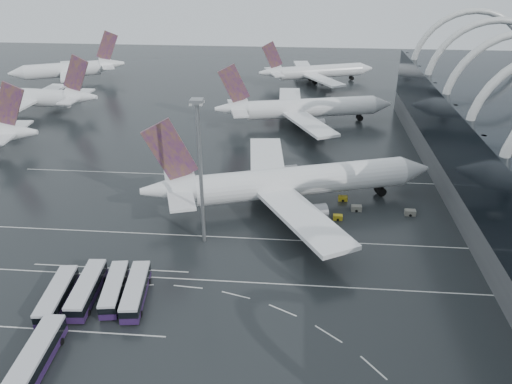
# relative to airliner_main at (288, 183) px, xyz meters

# --- Properties ---
(ground) EXTENTS (420.00, 420.00, 0.00)m
(ground) POSITION_rel_airliner_main_xyz_m (-6.38, -26.25, -5.44)
(ground) COLOR black
(ground) RESTS_ON ground
(lane_marking_near) EXTENTS (120.00, 0.25, 0.01)m
(lane_marking_near) POSITION_rel_airliner_main_xyz_m (-6.38, -28.25, -5.43)
(lane_marking_near) COLOR silver
(lane_marking_near) RESTS_ON ground
(lane_marking_mid) EXTENTS (120.00, 0.25, 0.01)m
(lane_marking_mid) POSITION_rel_airliner_main_xyz_m (-6.38, -14.25, -5.43)
(lane_marking_mid) COLOR silver
(lane_marking_mid) RESTS_ON ground
(lane_marking_far) EXTENTS (120.00, 0.25, 0.01)m
(lane_marking_far) POSITION_rel_airliner_main_xyz_m (-6.38, 13.75, -5.43)
(lane_marking_far) COLOR silver
(lane_marking_far) RESTS_ON ground
(bus_bay_line_south) EXTENTS (28.00, 0.25, 0.01)m
(bus_bay_line_south) POSITION_rel_airliner_main_xyz_m (-30.38, -42.25, -5.43)
(bus_bay_line_south) COLOR silver
(bus_bay_line_south) RESTS_ON ground
(bus_bay_line_north) EXTENTS (28.00, 0.25, 0.01)m
(bus_bay_line_north) POSITION_rel_airliner_main_xyz_m (-30.38, -26.25, -5.43)
(bus_bay_line_north) COLOR silver
(bus_bay_line_north) RESTS_ON ground
(airliner_main) EXTENTS (62.75, 54.36, 21.71)m
(airliner_main) POSITION_rel_airliner_main_xyz_m (0.00, 0.00, 0.00)
(airliner_main) COLOR white
(airliner_main) RESTS_ON ground
(airliner_gate_b) EXTENTS (56.15, 49.73, 19.68)m
(airliner_gate_b) POSITION_rel_airliner_main_xyz_m (2.83, 55.09, -0.51)
(airliner_gate_b) COLOR white
(airliner_gate_b) RESTS_ON ground
(airliner_gate_c) EXTENTS (47.52, 43.30, 17.40)m
(airliner_gate_c) POSITION_rel_airliner_main_xyz_m (7.91, 107.10, -1.09)
(airliner_gate_c) COLOR white
(airliner_gate_c) RESTS_ON ground
(jet_remote_mid) EXTENTS (45.60, 36.73, 19.87)m
(jet_remote_mid) POSITION_rel_airliner_main_xyz_m (-85.78, 59.22, -0.31)
(jet_remote_mid) COLOR white
(jet_remote_mid) RESTS_ON ground
(jet_remote_far) EXTENTS (43.32, 35.37, 19.71)m
(jet_remote_far) POSITION_rel_airliner_main_xyz_m (-91.39, 99.82, -0.35)
(jet_remote_far) COLOR white
(jet_remote_far) RESTS_ON ground
(bus_row_near_a) EXTENTS (4.08, 12.98, 3.14)m
(bus_row_near_a) POSITION_rel_airliner_main_xyz_m (-35.08, -36.64, -3.71)
(bus_row_near_a) COLOR #2B133C
(bus_row_near_a) RESTS_ON ground
(bus_row_near_b) EXTENTS (3.89, 13.15, 3.19)m
(bus_row_near_b) POSITION_rel_airliner_main_xyz_m (-31.05, -34.67, -3.68)
(bus_row_near_b) COLOR #2B133C
(bus_row_near_b) RESTS_ON ground
(bus_row_near_c) EXTENTS (4.44, 12.28, 2.96)m
(bus_row_near_c) POSITION_rel_airliner_main_xyz_m (-26.77, -33.97, -3.81)
(bus_row_near_c) COLOR #2B133C
(bus_row_near_c) RESTS_ON ground
(bus_row_near_d) EXTENTS (4.43, 12.99, 3.14)m
(bus_row_near_d) POSITION_rel_airliner_main_xyz_m (-23.12, -34.32, -3.71)
(bus_row_near_d) COLOR #2B133C
(bus_row_near_d) RESTS_ON ground
(bus_row_far_b) EXTENTS (3.73, 13.71, 3.34)m
(bus_row_far_b) POSITION_rel_airliner_main_xyz_m (-32.08, -49.42, -3.60)
(bus_row_far_b) COLOR #2B133C
(bus_row_far_b) RESTS_ON ground
(floodlight_mast) EXTENTS (2.15, 2.15, 27.99)m
(floodlight_mast) POSITION_rel_airliner_main_xyz_m (-15.47, -15.80, 12.17)
(floodlight_mast) COLOR gray
(floodlight_mast) RESTS_ON ground
(gse_cart_belly_a) EXTENTS (1.90, 1.12, 1.04)m
(gse_cart_belly_a) POSITION_rel_airliner_main_xyz_m (10.69, -5.31, -4.92)
(gse_cart_belly_a) COLOR gold
(gse_cart_belly_a) RESTS_ON ground
(gse_cart_belly_b) EXTENTS (2.20, 1.30, 1.20)m
(gse_cart_belly_b) POSITION_rel_airliner_main_xyz_m (14.88, -1.18, -4.84)
(gse_cart_belly_b) COLOR slate
(gse_cart_belly_b) RESTS_ON ground
(gse_cart_belly_c) EXTENTS (2.09, 1.24, 1.14)m
(gse_cart_belly_c) POSITION_rel_airliner_main_xyz_m (1.73, -4.40, -4.87)
(gse_cart_belly_c) COLOR gold
(gse_cart_belly_c) RESTS_ON ground
(gse_cart_belly_d) EXTENTS (2.22, 1.31, 1.21)m
(gse_cart_belly_d) POSITION_rel_airliner_main_xyz_m (25.98, -2.13, -4.83)
(gse_cart_belly_d) COLOR slate
(gse_cart_belly_d) RESTS_ON ground
(gse_cart_belly_e) EXTENTS (1.98, 1.17, 1.08)m
(gse_cart_belly_e) POSITION_rel_airliner_main_xyz_m (12.32, 3.33, -4.90)
(gse_cart_belly_e) COLOR gold
(gse_cart_belly_e) RESTS_ON ground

